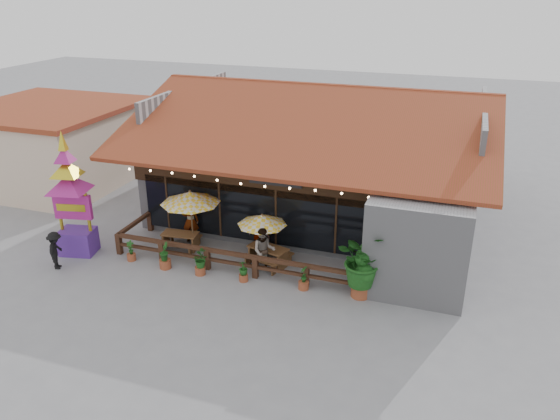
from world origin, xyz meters
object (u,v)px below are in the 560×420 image
at_px(picnic_table_left, 180,238).
at_px(picnic_table_right, 268,253).
at_px(thai_sign_tower, 69,186).
at_px(umbrella_left, 190,198).
at_px(tropical_plant, 362,261).
at_px(umbrella_right, 262,220).
at_px(pedestrian, 56,250).

distance_m(picnic_table_left, picnic_table_right, 3.95).
bearing_deg(thai_sign_tower, umbrella_left, 23.61).
relative_size(umbrella_left, thai_sign_tower, 0.55).
bearing_deg(thai_sign_tower, tropical_plant, 2.12).
bearing_deg(umbrella_left, umbrella_right, -3.05).
xyz_separation_m(umbrella_left, thai_sign_tower, (-4.29, -1.88, 0.65)).
distance_m(umbrella_right, pedestrian, 8.08).
bearing_deg(pedestrian, picnic_table_left, -74.80).
bearing_deg(thai_sign_tower, pedestrian, -87.48).
distance_m(umbrella_left, umbrella_right, 3.21).
bearing_deg(tropical_plant, picnic_table_left, 171.08).
distance_m(picnic_table_right, pedestrian, 8.24).
height_order(umbrella_left, pedestrian, umbrella_left).
relative_size(umbrella_right, pedestrian, 1.53).
bearing_deg(thai_sign_tower, umbrella_right, 12.88).
bearing_deg(thai_sign_tower, picnic_table_right, 11.39).
bearing_deg(umbrella_right, pedestrian, -157.44).
xyz_separation_m(umbrella_left, umbrella_right, (3.17, -0.17, -0.46)).
bearing_deg(umbrella_left, picnic_table_left, -156.46).
distance_m(umbrella_left, pedestrian, 5.54).
bearing_deg(picnic_table_right, tropical_plant, -16.10).
distance_m(umbrella_right, picnic_table_right, 1.35).
relative_size(umbrella_left, tropical_plant, 1.21).
bearing_deg(umbrella_right, picnic_table_right, -26.17).
bearing_deg(umbrella_left, tropical_plant, -11.06).
xyz_separation_m(umbrella_left, picnic_table_left, (-0.48, -0.21, -1.80)).
height_order(thai_sign_tower, tropical_plant, thai_sign_tower).
bearing_deg(picnic_table_left, umbrella_left, 23.54).
height_order(umbrella_right, tropical_plant, tropical_plant).
bearing_deg(tropical_plant, thai_sign_tower, -177.88).
bearing_deg(picnic_table_left, thai_sign_tower, -156.38).
bearing_deg(picnic_table_left, picnic_table_right, -1.50).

